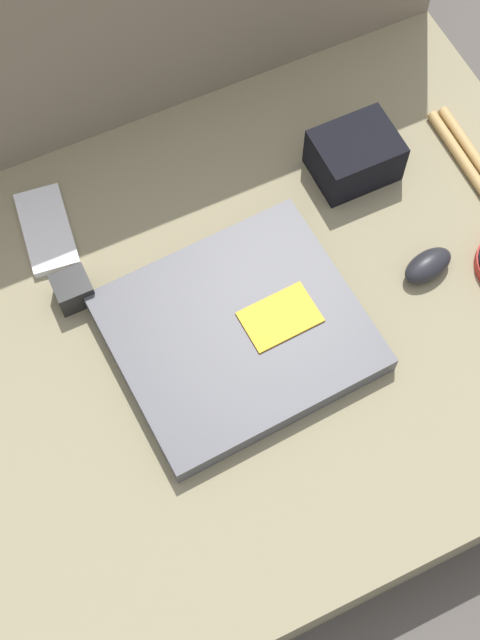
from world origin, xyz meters
name	(u,v)px	position (x,y,z in m)	size (l,w,h in m)	color
ground_plane	(240,362)	(0.00, 0.00, 0.00)	(8.00, 8.00, 0.00)	#4C4742
couch_seat	(240,345)	(0.00, 0.00, 0.06)	(0.94, 0.69, 0.11)	#847A5B
couch_backrest	(92,2)	(0.00, 0.45, 0.24)	(0.94, 0.20, 0.49)	#7F705B
laptop	(238,332)	(-0.01, -0.01, 0.13)	(0.31, 0.27, 0.03)	#47474C
computer_mouse	(428,265)	(0.25, -0.03, 0.13)	(0.07, 0.05, 0.03)	black
phone_silver	(47,230)	(-0.17, 0.23, 0.12)	(0.07, 0.13, 0.01)	silver
camera_pouch	(355,156)	(0.23, 0.15, 0.15)	(0.11, 0.08, 0.07)	black
charger_brick	(73,290)	(-0.17, 0.12, 0.13)	(0.04, 0.04, 0.04)	black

